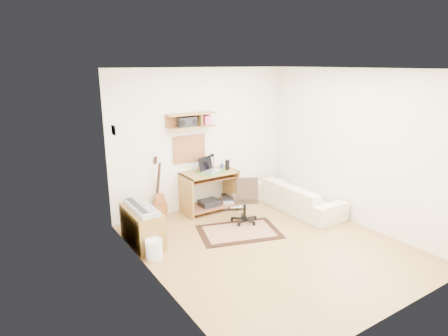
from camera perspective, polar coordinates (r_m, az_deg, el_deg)
floor at (r=5.92m, az=6.89°, el=-11.54°), size 3.60×4.00×0.01m
ceiling at (r=5.27m, az=7.84°, el=14.62°), size 3.60×4.00×0.01m
back_wall at (r=7.06m, az=-3.19°, el=4.28°), size 3.60×0.01×2.60m
left_wall at (r=4.54m, az=-10.43°, el=-2.39°), size 0.01×4.00×2.60m
right_wall at (r=6.73m, az=19.22°, el=2.87°), size 0.01×4.00×2.60m
wall_shelf at (r=6.73m, az=-4.92°, el=7.15°), size 0.90×0.25×0.26m
cork_board at (r=6.92m, az=-5.23°, el=2.91°), size 0.64×0.03×0.49m
wall_photo at (r=5.83m, az=-16.22°, el=5.48°), size 0.02×0.20×0.15m
desk at (r=7.05m, az=-2.23°, el=-3.53°), size 1.00×0.55×0.75m
laptop at (r=6.89m, az=-2.01°, el=0.48°), size 0.46×0.46×0.27m
speaker at (r=7.05m, az=0.51°, el=0.49°), size 0.08×0.08×0.19m
desk_lamp at (r=7.10m, az=-1.61°, el=1.09°), size 0.10×0.10×0.31m
pencil_cup at (r=7.17m, az=-0.35°, el=0.34°), size 0.06×0.06×0.09m
boombox at (r=6.69m, az=-5.59°, el=6.91°), size 0.33×0.15×0.17m
rug at (r=6.30m, az=2.28°, el=-9.53°), size 1.48×1.20×0.02m
task_chair at (r=6.51m, az=3.15°, el=-4.62°), size 0.59×0.59×0.87m
cabinet at (r=5.98m, az=-12.22°, el=-8.52°), size 0.40×0.90×0.55m
music_keyboard at (r=5.86m, az=-12.40°, el=-5.73°), size 0.27×0.86×0.07m
guitar at (r=6.71m, az=-9.67°, el=-3.07°), size 0.34×0.27×1.12m
waste_basket at (r=5.55m, az=-10.49°, el=-11.89°), size 0.28×0.28×0.28m
printer at (r=7.38m, az=1.59°, el=-5.02°), size 0.61×0.55×0.19m
sofa at (r=7.21m, az=11.22°, el=-3.60°), size 0.52×1.78×0.70m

